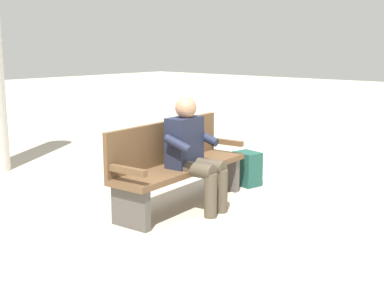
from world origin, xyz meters
TOP-DOWN VIEW (x-y plane):
  - ground_plane at (0.00, 0.00)m, footprint 40.00×40.00m
  - bench_near at (0.01, -0.07)m, footprint 1.84×0.64m
  - person_seated at (0.00, 0.16)m, footprint 0.60×0.60m
  - backpack at (-1.15, 0.05)m, footprint 0.32×0.34m

SIDE VIEW (x-z plane):
  - ground_plane at x=0.00m, z-range 0.00..0.00m
  - backpack at x=-1.15m, z-range 0.00..0.41m
  - bench_near at x=0.01m, z-range 0.01..0.91m
  - person_seated at x=0.00m, z-range 0.04..1.22m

